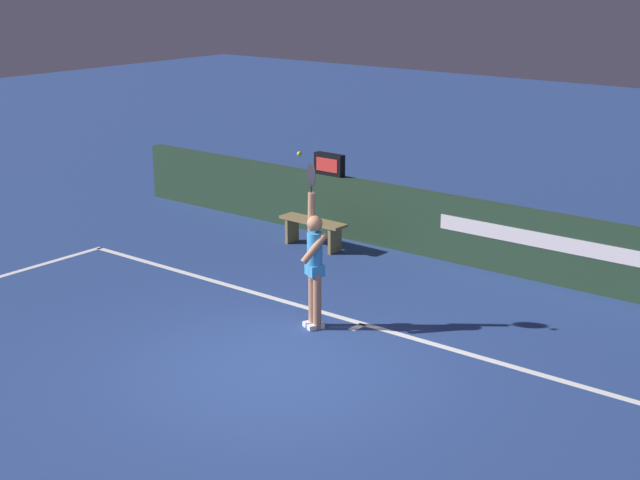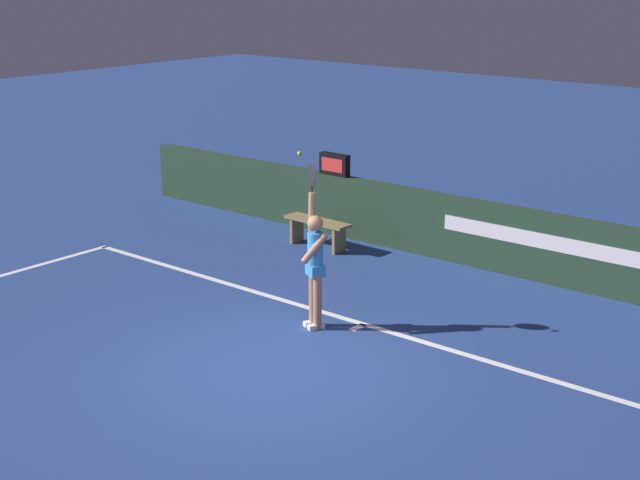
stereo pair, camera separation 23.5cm
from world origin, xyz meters
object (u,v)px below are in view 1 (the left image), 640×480
Objects in this scene: tennis_ball at (299,154)px; courtside_bench_far at (313,227)px; speed_display at (329,164)px; tennis_player at (314,261)px.

courtside_bench_far is at bearing 126.25° from tennis_ball.
courtside_bench_far is (0.33, -0.90, -0.96)m from speed_display.
speed_display is 1.36m from courtside_bench_far.
speed_display is 5.01m from tennis_ball.
tennis_ball reaches higher than speed_display.
tennis_player reaches higher than courtside_bench_far.
speed_display reaches higher than courtside_bench_far.
tennis_ball is at bearing -56.91° from speed_display.
tennis_player is (2.78, -3.91, -0.37)m from speed_display.
speed_display is 4.81m from tennis_player.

